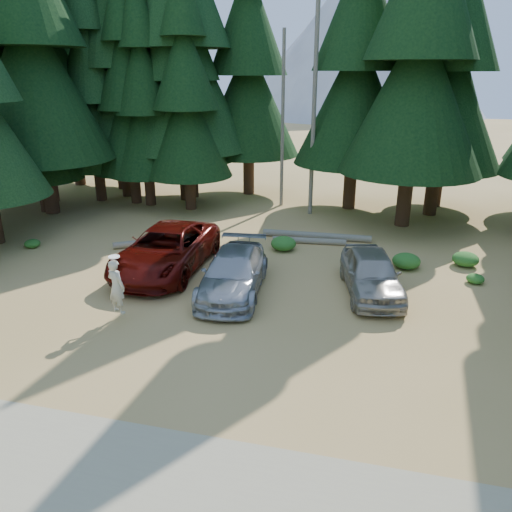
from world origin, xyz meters
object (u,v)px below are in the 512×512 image
(silver_minivan_center, at_px, (233,273))
(log_mid, at_px, (309,241))
(red_pickup, at_px, (166,250))
(silver_minivan_right, at_px, (371,273))
(frisbee_player, at_px, (116,286))
(log_left, at_px, (160,241))
(log_right, at_px, (316,236))

(silver_minivan_center, xyz_separation_m, log_mid, (1.96, 6.21, -0.63))
(red_pickup, relative_size, log_mid, 1.84)
(silver_minivan_center, xyz_separation_m, silver_minivan_right, (4.97, 1.16, 0.03))
(silver_minivan_right, bearing_deg, frisbee_player, -164.71)
(red_pickup, relative_size, silver_minivan_right, 1.37)
(log_left, relative_size, log_right, 0.82)
(red_pickup, xyz_separation_m, log_mid, (5.28, 4.74, -0.76))
(silver_minivan_center, bearing_deg, log_left, 132.49)
(silver_minivan_right, distance_m, frisbee_player, 9.10)
(log_right, bearing_deg, silver_minivan_right, -66.23)
(red_pickup, xyz_separation_m, frisbee_player, (0.23, -4.52, 0.33))
(red_pickup, distance_m, silver_minivan_right, 8.29)
(silver_minivan_center, height_order, silver_minivan_right, silver_minivan_right)
(silver_minivan_right, relative_size, log_mid, 1.34)
(frisbee_player, height_order, log_right, frisbee_player)
(log_mid, distance_m, log_right, 0.81)
(frisbee_player, height_order, log_left, frisbee_player)
(silver_minivan_right, distance_m, log_mid, 5.92)
(log_mid, bearing_deg, log_right, 67.47)
(silver_minivan_center, xyz_separation_m, log_left, (-4.95, 4.41, -0.61))
(log_right, bearing_deg, silver_minivan_center, -109.19)
(red_pickup, xyz_separation_m, log_left, (-1.64, 2.95, -0.74))
(frisbee_player, bearing_deg, log_right, -97.63)
(red_pickup, height_order, log_right, red_pickup)
(silver_minivan_center, height_order, frisbee_player, frisbee_player)
(silver_minivan_center, bearing_deg, log_mid, 66.66)
(log_mid, bearing_deg, silver_minivan_right, -63.93)
(frisbee_player, distance_m, log_left, 7.77)
(log_left, height_order, log_mid, log_left)
(red_pickup, height_order, frisbee_player, frisbee_player)
(silver_minivan_right, xyz_separation_m, frisbee_player, (-8.06, -4.21, 0.42))
(silver_minivan_right, bearing_deg, log_mid, 108.54)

